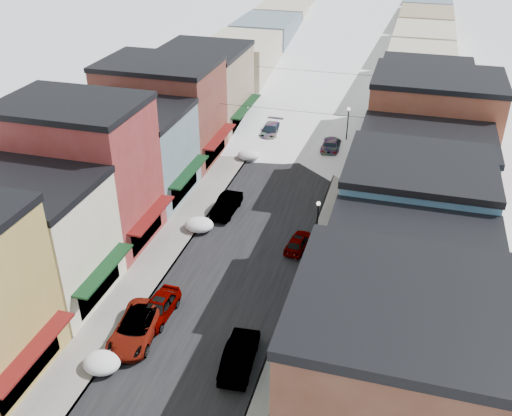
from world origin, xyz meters
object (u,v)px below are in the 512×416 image
Objects in this scene: car_white_suv at (136,328)px; streetlamp_near at (318,218)px; trash_can at (299,295)px; car_green_sedan at (240,355)px; car_silver_sedan at (159,307)px; car_dark_hatch at (227,205)px.

car_white_suv is 1.37× the size of streetlamp_near.
trash_can is at bearing 27.79° from car_white_suv.
car_green_sedan reaches higher than trash_can.
car_silver_sedan is 1.08× the size of streetlamp_near.
car_dark_hatch is at bearing 159.58° from streetlamp_near.
streetlamp_near reaches higher than car_white_suv.
car_silver_sedan is at bearing -127.49° from streetlamp_near.
car_dark_hatch is at bearing -74.10° from car_green_sedan.
trash_can is at bearing -112.85° from car_green_sedan.
car_green_sedan is at bearing -10.40° from car_white_suv.
car_white_suv is 2.53m from car_silver_sedan.
car_white_suv is at bearing -9.00° from car_green_sedan.
trash_can is 8.02m from streetlamp_near.
trash_can is (2.36, 7.28, -0.16)m from car_green_sedan.
streetlamp_near is (9.21, -3.43, 2.05)m from car_dark_hatch.
streetlamp_near is at bearing -18.98° from car_dark_hatch.
car_white_suv is 7.62m from car_green_sedan.
streetlamp_near is (2.21, 15.01, 1.99)m from car_green_sedan.
car_white_suv reaches higher than car_silver_sedan.
car_silver_sedan is (0.60, 2.45, -0.03)m from car_white_suv.
car_white_suv reaches higher than trash_can.
car_silver_sedan is at bearing -155.40° from trash_can.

